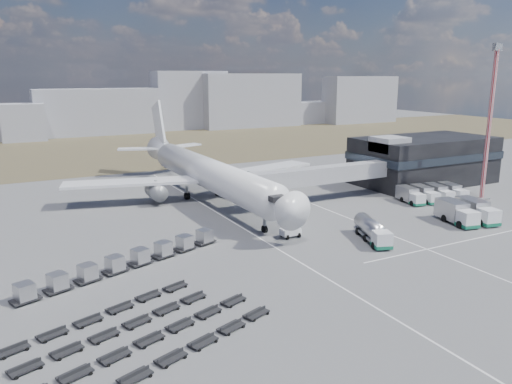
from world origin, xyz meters
name	(u,v)px	position (x,y,z in m)	size (l,w,h in m)	color
ground	(296,250)	(0.00, 0.00, 0.00)	(420.00, 420.00, 0.00)	#565659
grass_strip	(115,148)	(0.00, 110.00, 0.01)	(420.00, 90.00, 0.01)	#4D452E
lane_markings	(341,234)	(9.77, 3.00, 0.01)	(47.12, 110.00, 0.01)	silver
terminal	(423,159)	(47.77, 23.96, 5.25)	(30.40, 16.40, 11.00)	black
jet_bridge	(311,176)	(15.90, 20.42, 5.05)	(30.30, 3.80, 7.05)	#939399
airliner	(205,172)	(0.00, 32.38, 5.29)	(51.59, 64.53, 17.62)	white
skyline	(83,109)	(-2.93, 148.96, 10.25)	(317.07, 23.81, 24.73)	#90919D
fuel_tanker	(372,231)	(11.73, -1.70, 1.52)	(5.41, 9.68, 3.05)	white
pushback_tug	(290,233)	(2.25, 5.24, 0.68)	(2.92, 1.64, 1.35)	white
catering_truck	(239,191)	(6.01, 30.05, 1.32)	(3.63, 6.02, 2.58)	white
service_trucks_near	(467,212)	(31.31, -1.62, 1.75)	(8.10, 9.14, 3.22)	white
service_trucks_far	(432,193)	(37.20, 11.15, 1.42)	(12.72, 8.37, 2.62)	white
uld_row	(128,260)	(-21.86, 4.00, 1.13)	(26.93, 11.11, 1.89)	black
baggage_dollies	(117,343)	(-27.16, -13.40, 0.32)	(29.25, 20.84, 0.64)	black
floodlight_mast	(489,124)	(46.79, 7.73, 14.39)	(2.74, 2.22, 28.72)	#AF1C22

